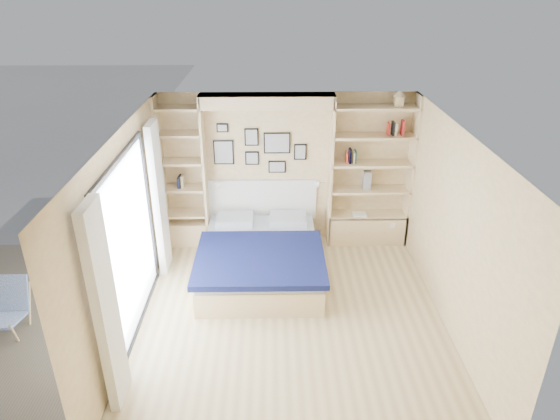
{
  "coord_description": "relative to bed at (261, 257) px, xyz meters",
  "views": [
    {
      "loc": [
        -0.23,
        -5.32,
        4.15
      ],
      "look_at": [
        -0.13,
        0.9,
        1.16
      ],
      "focal_mm": 32.0,
      "sensor_mm": 36.0,
      "label": 1
    }
  ],
  "objects": [
    {
      "name": "deck_chair",
      "position": [
        -3.16,
        -1.22,
        0.04
      ],
      "size": [
        0.41,
        0.68,
        0.68
      ],
      "rotation": [
        0.0,
        0.0,
        0.01
      ],
      "color": "tan",
      "rests_on": "ground"
    },
    {
      "name": "deck",
      "position": [
        -3.19,
        -1.09,
        -0.28
      ],
      "size": [
        3.2,
        4.0,
        0.05
      ],
      "primitive_type": "cube",
      "color": "#736655",
      "rests_on": "ground"
    },
    {
      "name": "bed",
      "position": [
        0.0,
        0.0,
        0.0
      ],
      "size": [
        1.82,
        2.28,
        1.07
      ],
      "color": "beige",
      "rests_on": "ground"
    },
    {
      "name": "photo_gallery",
      "position": [
        -0.04,
        1.13,
        1.32
      ],
      "size": [
        1.48,
        0.02,
        0.82
      ],
      "color": "black",
      "rests_on": "ground"
    },
    {
      "name": "reading_lamps",
      "position": [
        0.11,
        0.91,
        0.82
      ],
      "size": [
        1.92,
        0.12,
        0.15
      ],
      "color": "silver",
      "rests_on": "ground"
    },
    {
      "name": "ground",
      "position": [
        0.41,
        -1.09,
        -0.28
      ],
      "size": [
        4.5,
        4.5,
        0.0
      ],
      "primitive_type": "plane",
      "color": "tan",
      "rests_on": "ground"
    },
    {
      "name": "room_shell",
      "position": [
        0.03,
        0.43,
        0.79
      ],
      "size": [
        4.5,
        4.5,
        4.5
      ],
      "color": "#E0C188",
      "rests_on": "ground"
    },
    {
      "name": "shelf_decor",
      "position": [
        1.47,
        0.98,
        1.39
      ],
      "size": [
        3.53,
        0.23,
        2.03
      ],
      "color": "#B03017",
      "rests_on": "ground"
    }
  ]
}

